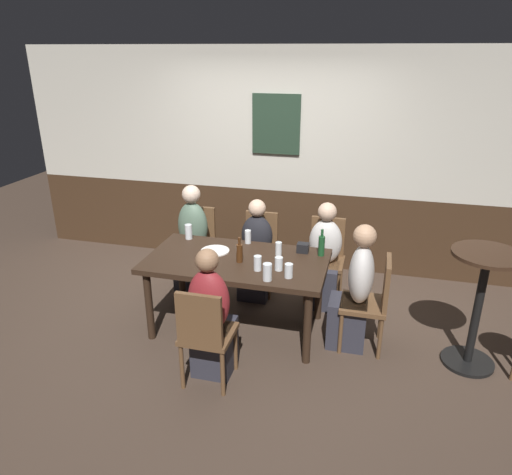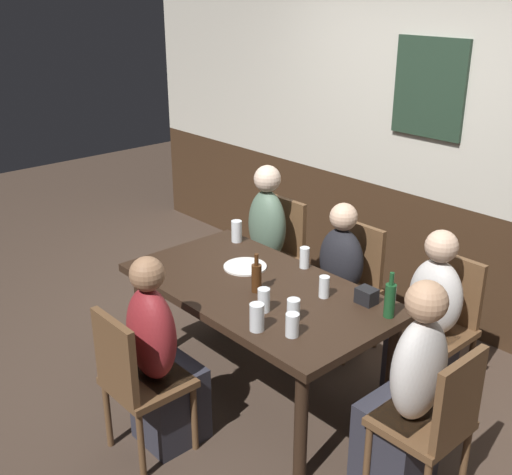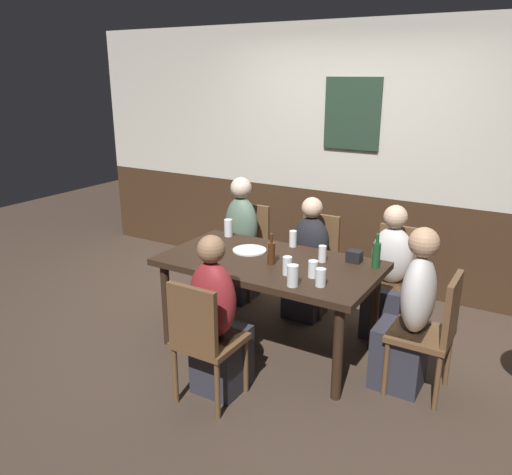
{
  "view_description": "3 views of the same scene",
  "coord_description": "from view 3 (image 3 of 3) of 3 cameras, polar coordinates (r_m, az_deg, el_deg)",
  "views": [
    {
      "loc": [
        1.18,
        -3.82,
        2.55
      ],
      "look_at": [
        0.18,
        0.02,
        0.96
      ],
      "focal_mm": 33.17,
      "sensor_mm": 36.0,
      "label": 1
    },
    {
      "loc": [
        2.51,
        -2.28,
        2.42
      ],
      "look_at": [
        -0.14,
        0.11,
        0.98
      ],
      "focal_mm": 44.41,
      "sensor_mm": 36.0,
      "label": 2
    },
    {
      "loc": [
        1.82,
        -3.25,
        2.12
      ],
      "look_at": [
        -0.21,
        0.15,
        0.85
      ],
      "focal_mm": 36.21,
      "sensor_mm": 36.0,
      "label": 3
    }
  ],
  "objects": [
    {
      "name": "person_mid_far",
      "position": [
        4.66,
        5.74,
        -3.26
      ],
      "size": [
        0.34,
        0.37,
        1.09
      ],
      "color": "#2D2D38",
      "rests_on": "ground_plane"
    },
    {
      "name": "chair_left_far",
      "position": [
        5.11,
        -0.91,
        -0.74
      ],
      "size": [
        0.4,
        0.4,
        0.88
      ],
      "color": "brown",
      "rests_on": "ground_plane"
    },
    {
      "name": "dining_table",
      "position": [
        4.0,
        1.49,
        -3.66
      ],
      "size": [
        1.67,
        0.91,
        0.74
      ],
      "color": "black",
      "rests_on": "ground_plane"
    },
    {
      "name": "ground_plane",
      "position": [
        4.29,
        1.42,
        -11.89
      ],
      "size": [
        12.0,
        12.0,
        0.0
      ],
      "primitive_type": "plane",
      "color": "#423328"
    },
    {
      "name": "beer_glass_half",
      "position": [
        4.55,
        -3.07,
        1.01
      ],
      "size": [
        0.07,
        0.07,
        0.15
      ],
      "color": "silver",
      "rests_on": "dining_table"
    },
    {
      "name": "tumbler_water",
      "position": [
        3.66,
        6.32,
        -3.57
      ],
      "size": [
        0.07,
        0.07,
        0.12
      ],
      "color": "silver",
      "rests_on": "dining_table"
    },
    {
      "name": "condiment_caddy",
      "position": [
        4.0,
        10.81,
        -2.05
      ],
      "size": [
        0.11,
        0.09,
        0.09
      ],
      "primitive_type": "cube",
      "color": "black",
      "rests_on": "dining_table"
    },
    {
      "name": "pint_glass_amber",
      "position": [
        3.69,
        3.48,
        -3.25
      ],
      "size": [
        0.07,
        0.07,
        0.13
      ],
      "color": "silver",
      "rests_on": "dining_table"
    },
    {
      "name": "person_head_east",
      "position": [
        3.71,
        16.52,
        -8.96
      ],
      "size": [
        0.37,
        0.34,
        1.18
      ],
      "color": "#2D2D38",
      "rests_on": "ground_plane"
    },
    {
      "name": "chair_mid_far",
      "position": [
        4.79,
        6.6,
        -2.17
      ],
      "size": [
        0.4,
        0.4,
        0.88
      ],
      "color": "brown",
      "rests_on": "ground_plane"
    },
    {
      "name": "chair_head_east",
      "position": [
        3.68,
        18.96,
        -9.49
      ],
      "size": [
        0.4,
        0.4,
        0.88
      ],
      "color": "brown",
      "rests_on": "ground_plane"
    },
    {
      "name": "beer_bottle_green",
      "position": [
        3.9,
        13.16,
        -1.82
      ],
      "size": [
        0.06,
        0.06,
        0.26
      ],
      "color": "#194723",
      "rests_on": "dining_table"
    },
    {
      "name": "person_left_far",
      "position": [
        4.98,
        -1.88,
        -1.15
      ],
      "size": [
        0.34,
        0.37,
        1.19
      ],
      "color": "#2D2D38",
      "rests_on": "ground_plane"
    },
    {
      "name": "tumbler_short",
      "position": [
        3.96,
        7.34,
        -1.92
      ],
      "size": [
        0.06,
        0.06,
        0.13
      ],
      "color": "silver",
      "rests_on": "dining_table"
    },
    {
      "name": "beer_bottle_brown",
      "position": [
        3.88,
        1.7,
        -1.65
      ],
      "size": [
        0.06,
        0.06,
        0.24
      ],
      "color": "#42230F",
      "rests_on": "dining_table"
    },
    {
      "name": "chair_right_far",
      "position": [
        4.56,
        15.05,
        -3.73
      ],
      "size": [
        0.4,
        0.4,
        0.88
      ],
      "color": "brown",
      "rests_on": "ground_plane"
    },
    {
      "name": "beer_glass_tall",
      "position": [
        4.28,
        4.08,
        -0.2
      ],
      "size": [
        0.06,
        0.06,
        0.14
      ],
      "color": "silver",
      "rests_on": "dining_table"
    },
    {
      "name": "highball_clear",
      "position": [
        3.5,
        4.07,
        -4.37
      ],
      "size": [
        0.08,
        0.08,
        0.15
      ],
      "color": "silver",
      "rests_on": "dining_table"
    },
    {
      "name": "chair_mid_near",
      "position": [
        3.41,
        -5.87,
        -10.82
      ],
      "size": [
        0.4,
        0.4,
        0.88
      ],
      "color": "brown",
      "rests_on": "ground_plane"
    },
    {
      "name": "pint_glass_stout",
      "position": [
        3.52,
        7.16,
        -4.54
      ],
      "size": [
        0.07,
        0.07,
        0.12
      ],
      "color": "silver",
      "rests_on": "dining_table"
    },
    {
      "name": "wall_back",
      "position": [
        5.29,
        10.45,
        8.6
      ],
      "size": [
        6.4,
        0.13,
        2.6
      ],
      "color": "#3D2819",
      "rests_on": "ground_plane"
    },
    {
      "name": "person_right_far",
      "position": [
        4.43,
        14.42,
        -4.76
      ],
      "size": [
        0.34,
        0.37,
        1.11
      ],
      "color": "#2D2D38",
      "rests_on": "ground_plane"
    },
    {
      "name": "person_mid_near",
      "position": [
        3.53,
        -4.27,
        -9.96
      ],
      "size": [
        0.34,
        0.37,
        1.15
      ],
      "color": "#2D2D38",
      "rests_on": "ground_plane"
    },
    {
      "name": "plate_white_large",
      "position": [
        4.18,
        -0.71,
        -1.41
      ],
      "size": [
        0.27,
        0.27,
        0.01
      ],
      "primitive_type": "cylinder",
      "color": "white",
      "rests_on": "dining_table"
    }
  ]
}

